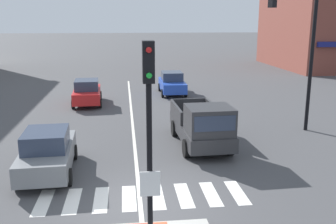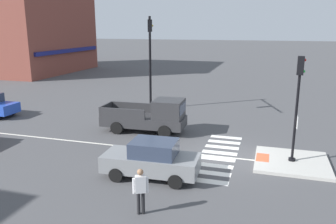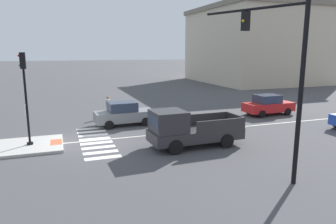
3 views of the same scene
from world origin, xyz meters
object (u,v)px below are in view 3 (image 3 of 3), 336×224
pedestrian_at_curb_left (108,105)px  pickup_truck_charcoal_eastbound_mid (188,129)px  car_grey_westbound_near (124,114)px  signal_pole (25,90)px  traffic_light_mast (281,65)px  car_red_westbound_distant (268,105)px

pedestrian_at_curb_left → pickup_truck_charcoal_eastbound_mid: bearing=17.4°
pedestrian_at_curb_left → car_grey_westbound_near: bearing=12.3°
signal_pole → pedestrian_at_curb_left: (-6.26, 5.22, -2.12)m
traffic_light_mast → car_grey_westbound_near: size_ratio=1.69×
pedestrian_at_curb_left → car_red_westbound_distant: bearing=74.9°
car_grey_westbound_near → traffic_light_mast: bearing=19.8°
car_red_westbound_distant → car_grey_westbound_near: same height
signal_pole → car_red_westbound_distant: bearing=99.5°
car_grey_westbound_near → pickup_truck_charcoal_eastbound_mid: pickup_truck_charcoal_eastbound_mid is taller
pedestrian_at_curb_left → signal_pole: bearing=-39.8°
pickup_truck_charcoal_eastbound_mid → pedestrian_at_curb_left: 9.52m
signal_pole → pedestrian_at_curb_left: signal_pole is taller
pedestrian_at_curb_left → traffic_light_mast: bearing=18.3°
signal_pole → pickup_truck_charcoal_eastbound_mid: (2.82, 8.07, -2.12)m
car_red_westbound_distant → pickup_truck_charcoal_eastbound_mid: 11.13m
traffic_light_mast → pickup_truck_charcoal_eastbound_mid: size_ratio=1.37×
traffic_light_mast → pedestrian_at_curb_left: traffic_light_mast is taller
signal_pole → pickup_truck_charcoal_eastbound_mid: size_ratio=0.95×
car_grey_westbound_near → pickup_truck_charcoal_eastbound_mid: 6.52m
car_red_westbound_distant → pedestrian_at_curb_left: bearing=-105.1°
car_grey_westbound_near → pickup_truck_charcoal_eastbound_mid: size_ratio=0.81×
traffic_light_mast → car_red_westbound_distant: traffic_light_mast is taller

